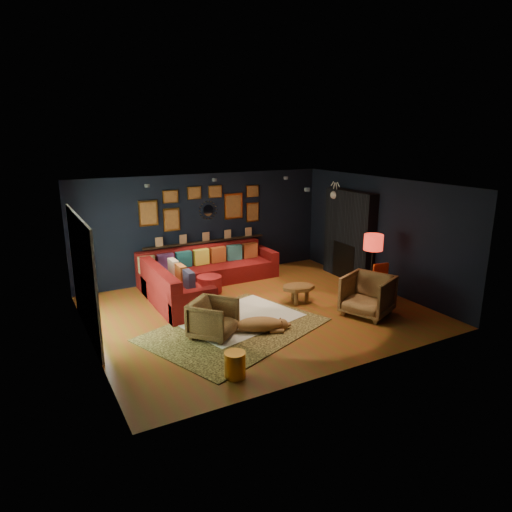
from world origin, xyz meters
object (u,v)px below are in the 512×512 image
coffee_table (298,289)px  pouf (209,284)px  orange_chair (382,279)px  gold_stool (235,365)px  armchair_left (213,317)px  floor_lamp (373,246)px  armchair_right (368,293)px  sectional (197,277)px  dog (259,322)px

coffee_table → pouf: size_ratio=1.46×
orange_chair → gold_stool: bearing=-152.0°
armchair_left → floor_lamp: 3.86m
coffee_table → armchair_right: 1.48m
armchair_right → gold_stool: 3.55m
armchair_right → armchair_left: bearing=-123.3°
sectional → floor_lamp: 4.04m
coffee_table → orange_chair: orange_chair is taller
pouf → orange_chair: orange_chair is taller
coffee_table → pouf: 2.08m
pouf → dog: pouf is taller
coffee_table → dog: (-1.45, -0.89, -0.12)m
armchair_right → orange_chair: armchair_right is taller
gold_stool → armchair_right: bearing=15.1°
floor_lamp → sectional: bearing=142.3°
pouf → orange_chair: size_ratio=0.72×
sectional → floor_lamp: size_ratio=2.31×
gold_stool → coffee_table: bearing=39.7°
armchair_left → coffee_table: bearing=-24.8°
coffee_table → floor_lamp: (1.50, -0.59, 0.91)m
orange_chair → dog: size_ratio=0.67×
sectional → dog: size_ratio=2.89×
pouf → orange_chair: 3.87m
coffee_table → dog: coffee_table is taller
armchair_right → gold_stool: (-3.41, -0.92, -0.25)m
armchair_right → pouf: bearing=-163.3°
gold_stool → orange_chair: bearing=18.5°
coffee_table → gold_stool: size_ratio=2.05×
sectional → pouf: sectional is taller
floor_lamp → gold_stool: bearing=-159.3°
armchair_left → armchair_right: 3.18m
armchair_left → armchair_right: size_ratio=0.84×
sectional → dog: (0.17, -2.70, -0.12)m
coffee_table → floor_lamp: size_ratio=0.56×
floor_lamp → orange_chair: bearing=-17.5°
orange_chair → floor_lamp: size_ratio=0.54×
pouf → armchair_right: bearing=-49.6°
sectional → gold_stool: size_ratio=8.42×
orange_chair → floor_lamp: floor_lamp is taller
sectional → armchair_left: (-0.65, -2.48, 0.06)m
sectional → orange_chair: (3.38, -2.49, 0.14)m
pouf → gold_stool: size_ratio=1.41×
sectional → dog: bearing=-86.5°
sectional → armchair_left: sectional is taller
armchair_left → gold_stool: bearing=-141.9°
pouf → dog: (-0.02, -2.39, -0.01)m
pouf → gold_stool: gold_stool is taller
armchair_left → gold_stool: size_ratio=1.88×
armchair_left → floor_lamp: (3.77, 0.07, 0.85)m
sectional → armchair_left: size_ratio=4.49×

